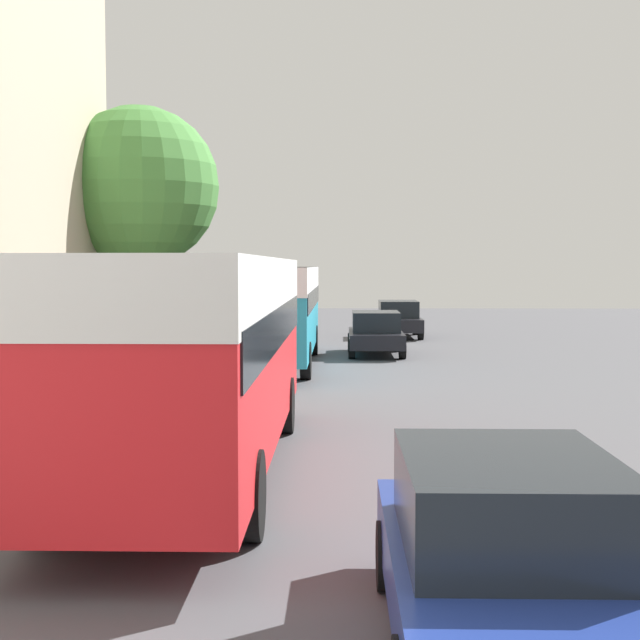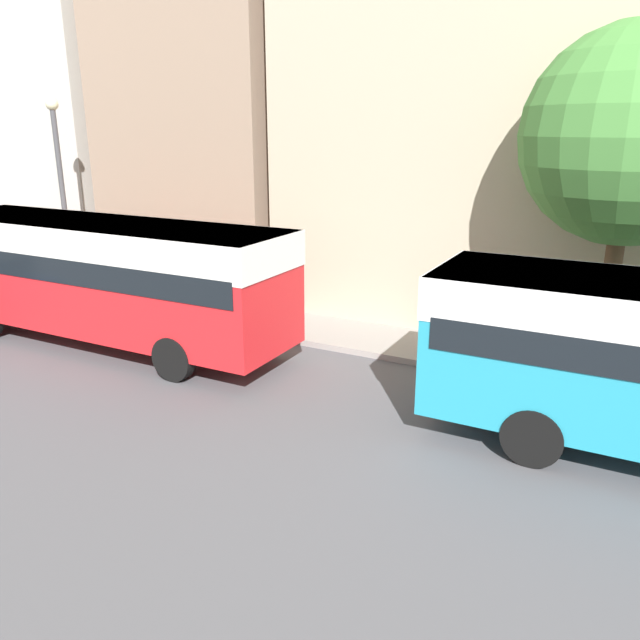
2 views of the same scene
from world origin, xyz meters
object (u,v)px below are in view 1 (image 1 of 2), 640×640
(bus_lead, at_px, (192,334))
(bus_following, at_px, (270,302))
(car_distant, at_px, (398,318))
(car_crossing, at_px, (376,332))
(car_far_curb, at_px, (507,551))
(pedestrian_near_curb, at_px, (15,408))

(bus_lead, height_order, bus_following, bus_lead)
(bus_following, relative_size, car_distant, 2.43)
(bus_following, height_order, car_crossing, bus_following)
(bus_following, height_order, car_far_curb, bus_following)
(bus_lead, xyz_separation_m, bus_following, (0.02, 13.91, -0.09))
(car_distant, relative_size, pedestrian_near_curb, 2.72)
(bus_lead, relative_size, car_distant, 2.36)
(car_crossing, height_order, car_distant, car_distant)
(bus_lead, bearing_deg, pedestrian_near_curb, 179.99)
(bus_following, bearing_deg, car_far_curb, -80.22)
(bus_lead, bearing_deg, bus_following, 89.91)
(bus_lead, bearing_deg, car_far_curb, -59.72)
(bus_following, bearing_deg, bus_lead, -90.09)
(car_crossing, xyz_separation_m, pedestrian_near_curb, (-5.89, -17.20, 0.18))
(bus_following, height_order, pedestrian_near_curb, bus_following)
(bus_following, bearing_deg, car_crossing, 45.08)
(bus_following, relative_size, pedestrian_near_curb, 6.61)
(bus_lead, bearing_deg, car_distant, 79.58)
(car_far_curb, bearing_deg, car_distant, 87.91)
(car_far_curb, distance_m, car_distant, 30.64)
(bus_following, relative_size, car_far_curb, 2.52)
(bus_lead, relative_size, car_far_curb, 2.45)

